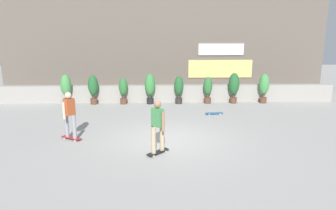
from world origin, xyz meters
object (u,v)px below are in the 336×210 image
at_px(potted_plant_4, 179,88).
at_px(skateboard_near_camera, 214,113).
at_px(potted_plant_0, 66,87).
at_px(potted_plant_5, 208,88).
at_px(potted_plant_1, 93,87).
at_px(potted_plant_3, 150,86).
at_px(potted_plant_7, 264,86).
at_px(skater_far_left, 70,114).
at_px(skater_by_wall_left, 158,125).
at_px(potted_plant_6, 234,86).
at_px(potted_plant_2, 123,89).

relative_size(potted_plant_4, skateboard_near_camera, 1.76).
bearing_deg(potted_plant_0, potted_plant_5, 0.00).
bearing_deg(potted_plant_1, potted_plant_3, 0.00).
height_order(potted_plant_4, potted_plant_7, potted_plant_7).
xyz_separation_m(potted_plant_5, skater_far_left, (-5.64, -5.36, 0.14)).
distance_m(potted_plant_0, skateboard_near_camera, 7.65).
relative_size(potted_plant_7, skater_by_wall_left, 0.91).
xyz_separation_m(potted_plant_3, skateboard_near_camera, (2.97, -2.22, -0.86)).
xyz_separation_m(potted_plant_1, skater_far_left, (0.28, -5.36, 0.06)).
relative_size(potted_plant_5, skater_far_left, 0.82).
distance_m(potted_plant_1, potted_plant_3, 2.92).
bearing_deg(potted_plant_5, potted_plant_0, 180.00).
height_order(potted_plant_5, skater_far_left, skater_far_left).
xyz_separation_m(potted_plant_4, skateboard_near_camera, (1.47, -2.22, -0.77)).
xyz_separation_m(potted_plant_6, skateboard_near_camera, (-1.40, -2.22, -0.88)).
bearing_deg(skater_by_wall_left, potted_plant_6, 59.54).
bearing_deg(potted_plant_7, potted_plant_0, 180.00).
height_order(potted_plant_2, skater_far_left, skater_far_left).
xyz_separation_m(potted_plant_0, skater_by_wall_left, (4.70, -6.75, 0.03)).
bearing_deg(skater_far_left, potted_plant_1, 93.04).
bearing_deg(potted_plant_3, skater_by_wall_left, -86.60).
bearing_deg(skater_far_left, potted_plant_2, 76.83).
bearing_deg(potted_plant_7, potted_plant_3, 180.00).
bearing_deg(potted_plant_2, potted_plant_3, 0.00).
xyz_separation_m(potted_plant_1, potted_plant_3, (2.92, 0.00, 0.04)).
bearing_deg(potted_plant_6, potted_plant_0, 180.00).
xyz_separation_m(potted_plant_4, potted_plant_7, (4.47, -0.00, 0.07)).
height_order(potted_plant_3, skater_by_wall_left, skater_by_wall_left).
xyz_separation_m(skater_far_left, skateboard_near_camera, (5.60, 3.14, -0.88)).
distance_m(potted_plant_5, skater_by_wall_left, 7.24).
relative_size(potted_plant_2, potted_plant_6, 0.86).
bearing_deg(potted_plant_1, potted_plant_5, 0.00).
bearing_deg(skater_by_wall_left, potted_plant_7, 50.53).
xyz_separation_m(potted_plant_0, skater_far_left, (1.67, -5.36, 0.03)).
bearing_deg(potted_plant_4, potted_plant_0, 180.00).
bearing_deg(potted_plant_2, potted_plant_0, 180.00).
bearing_deg(potted_plant_2, skateboard_near_camera, -27.07).
distance_m(potted_plant_0, potted_plant_3, 4.30).
bearing_deg(potted_plant_2, skater_by_wall_left, -75.24).
relative_size(potted_plant_6, skater_by_wall_left, 0.94).
relative_size(skater_by_wall_left, skateboard_near_camera, 2.07).
bearing_deg(potted_plant_6, skater_by_wall_left, -120.46).
bearing_deg(potted_plant_2, potted_plant_1, 180.00).
xyz_separation_m(potted_plant_4, skater_far_left, (-4.13, -5.36, 0.11)).
distance_m(potted_plant_0, potted_plant_6, 8.68).
relative_size(potted_plant_0, potted_plant_4, 1.08).
distance_m(potted_plant_3, potted_plant_4, 1.50).
bearing_deg(skater_far_left, potted_plant_3, 63.85).
distance_m(potted_plant_2, potted_plant_5, 4.39).
distance_m(potted_plant_6, skater_far_left, 8.82).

